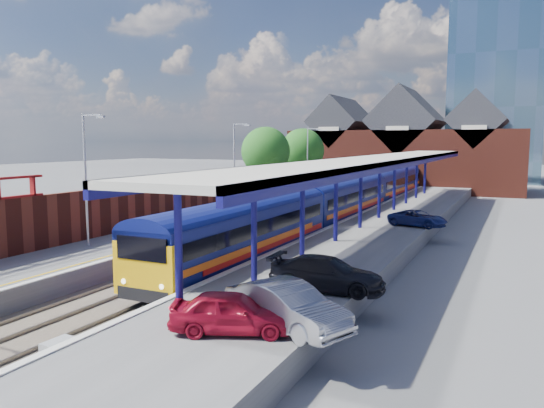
% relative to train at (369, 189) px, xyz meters
% --- Properties ---
extents(ground, '(240.00, 240.00, 0.00)m').
position_rel_train_xyz_m(ground, '(-1.49, -3.40, -2.12)').
color(ground, '#5B5B5E').
rests_on(ground, ground).
extents(ballast_bed, '(6.00, 76.00, 0.06)m').
position_rel_train_xyz_m(ballast_bed, '(-1.49, -13.40, -2.09)').
color(ballast_bed, '#473D33').
rests_on(ballast_bed, ground).
extents(rails, '(4.51, 76.00, 0.14)m').
position_rel_train_xyz_m(rails, '(-1.49, -13.40, -2.00)').
color(rails, slate).
rests_on(rails, ground).
extents(left_platform, '(5.00, 76.00, 1.00)m').
position_rel_train_xyz_m(left_platform, '(-6.99, -13.40, -1.62)').
color(left_platform, '#565659').
rests_on(left_platform, ground).
extents(right_platform, '(6.00, 76.00, 1.00)m').
position_rel_train_xyz_m(right_platform, '(4.51, -13.40, -1.62)').
color(right_platform, '#565659').
rests_on(right_platform, ground).
extents(coping_left, '(0.30, 76.00, 0.05)m').
position_rel_train_xyz_m(coping_left, '(-4.64, -13.40, -1.10)').
color(coping_left, silver).
rests_on(coping_left, left_platform).
extents(coping_right, '(0.30, 76.00, 0.05)m').
position_rel_train_xyz_m(coping_right, '(1.66, -13.40, -1.10)').
color(coping_right, silver).
rests_on(coping_right, right_platform).
extents(yellow_line, '(0.14, 76.00, 0.01)m').
position_rel_train_xyz_m(yellow_line, '(-5.24, -13.40, -1.12)').
color(yellow_line, yellow).
rests_on(yellow_line, left_platform).
extents(train, '(2.93, 65.92, 3.45)m').
position_rel_train_xyz_m(train, '(0.00, 0.00, 0.00)').
color(train, '#0C1459').
rests_on(train, ground).
extents(canopy, '(4.50, 52.00, 4.48)m').
position_rel_train_xyz_m(canopy, '(3.99, -11.45, 3.13)').
color(canopy, '#110E57').
rests_on(canopy, right_platform).
extents(lamp_post_b, '(1.48, 0.18, 7.00)m').
position_rel_train_xyz_m(lamp_post_b, '(-7.86, -27.40, 2.87)').
color(lamp_post_b, '#A5A8AA').
rests_on(lamp_post_b, left_platform).
extents(lamp_post_c, '(1.48, 0.18, 7.00)m').
position_rel_train_xyz_m(lamp_post_c, '(-7.86, -11.40, 2.87)').
color(lamp_post_c, '#A5A8AA').
rests_on(lamp_post_c, left_platform).
extents(lamp_post_d, '(1.48, 0.18, 7.00)m').
position_rel_train_xyz_m(lamp_post_d, '(-7.86, 4.60, 2.87)').
color(lamp_post_d, '#A5A8AA').
rests_on(lamp_post_d, left_platform).
extents(platform_sign, '(0.55, 0.08, 2.50)m').
position_rel_train_xyz_m(platform_sign, '(-6.49, -9.40, 0.57)').
color(platform_sign, '#A5A8AA').
rests_on(platform_sign, left_platform).
extents(brick_wall, '(0.35, 50.00, 3.86)m').
position_rel_train_xyz_m(brick_wall, '(-9.59, -19.86, 0.33)').
color(brick_wall, maroon).
rests_on(brick_wall, left_platform).
extents(station_building, '(30.00, 12.12, 13.78)m').
position_rel_train_xyz_m(station_building, '(-1.49, 24.60, 3.33)').
color(station_building, maroon).
rests_on(station_building, ground).
extents(glass_tower, '(14.20, 14.20, 40.30)m').
position_rel_train_xyz_m(glass_tower, '(8.51, 46.60, 18.08)').
color(glass_tower, slate).
rests_on(glass_tower, ground).
extents(tree_near, '(5.20, 5.20, 8.10)m').
position_rel_train_xyz_m(tree_near, '(-11.84, 2.50, 3.23)').
color(tree_near, '#382314').
rests_on(tree_near, ground).
extents(tree_far, '(5.20, 5.20, 8.10)m').
position_rel_train_xyz_m(tree_far, '(-10.84, 10.50, 3.23)').
color(tree_far, '#382314').
rests_on(tree_far, ground).
extents(parked_car_red, '(3.89, 2.68, 1.23)m').
position_rel_train_xyz_m(parked_car_red, '(5.32, -35.38, -0.51)').
color(parked_car_red, maroon).
rests_on(parked_car_red, right_platform).
extents(parked_car_silver, '(4.44, 2.98, 1.38)m').
position_rel_train_xyz_m(parked_car_silver, '(6.68, -34.44, -0.43)').
color(parked_car_silver, '#A4A3A8').
rests_on(parked_car_silver, right_platform).
extents(parked_car_dark, '(4.43, 1.95, 1.27)m').
position_rel_train_xyz_m(parked_car_dark, '(6.37, -30.02, -0.49)').
color(parked_car_dark, black).
rests_on(parked_car_dark, right_platform).
extents(parked_car_blue, '(4.11, 2.61, 1.06)m').
position_rel_train_xyz_m(parked_car_blue, '(6.77, -13.19, -0.59)').
color(parked_car_blue, navy).
rests_on(parked_car_blue, right_platform).
extents(relay_cabinet, '(0.75, 0.94, 1.00)m').
position_rel_train_xyz_m(relay_cabinet, '(1.31, -38.03, -1.62)').
color(relay_cabinet, '#999C9E').
rests_on(relay_cabinet, ground).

